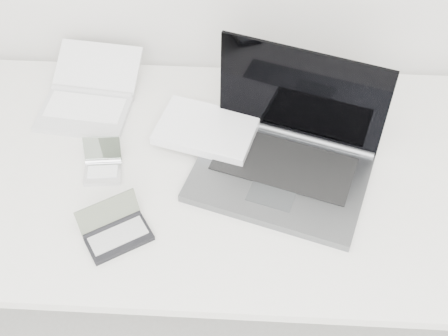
# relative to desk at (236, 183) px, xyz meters

# --- Properties ---
(desk) EXTENTS (1.60, 0.80, 0.73)m
(desk) POSITION_rel_desk_xyz_m (0.00, 0.00, 0.00)
(desk) COLOR white
(desk) RESTS_ON ground
(laptop_large) EXTENTS (0.60, 0.46, 0.29)m
(laptop_large) POSITION_rel_desk_xyz_m (0.08, 0.04, 0.09)
(laptop_large) COLOR #595B5E
(laptop_large) RESTS_ON desk
(netbook_open_white) EXTENTS (0.27, 0.33, 0.08)m
(netbook_open_white) POSITION_rel_desk_xyz_m (-0.43, 0.22, 0.07)
(netbook_open_white) COLOR silver
(netbook_open_white) RESTS_ON desk
(pda_silver) EXTENTS (0.11, 0.11, 0.08)m
(pda_silver) POSITION_rel_desk_xyz_m (-0.34, -0.01, 0.06)
(pda_silver) COLOR silver
(pda_silver) RESTS_ON desk
(palmtop_charcoal) EXTENTS (0.18, 0.17, 0.08)m
(palmtop_charcoal) POSITION_rel_desk_xyz_m (-0.28, -0.21, 0.06)
(palmtop_charcoal) COLOR black
(palmtop_charcoal) RESTS_ON desk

